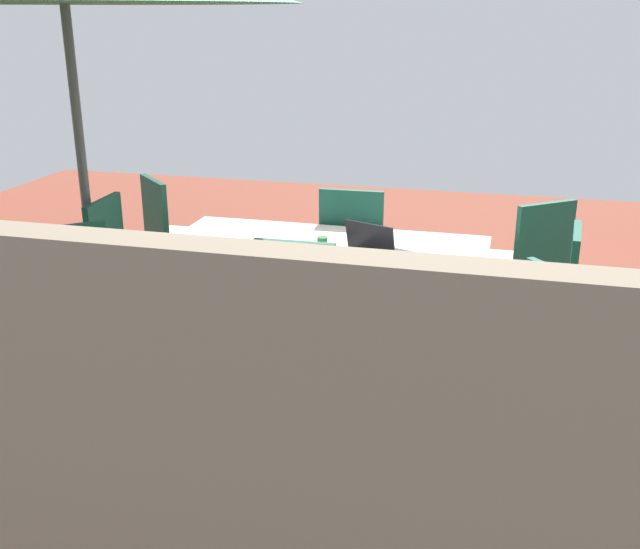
{
  "coord_description": "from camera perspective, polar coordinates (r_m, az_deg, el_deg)",
  "views": [
    {
      "loc": [
        -1.06,
        4.11,
        2.11
      ],
      "look_at": [
        0.0,
        0.0,
        0.6
      ],
      "focal_mm": 41.72,
      "sensor_mm": 36.0,
      "label": 1
    }
  ],
  "objects": [
    {
      "name": "dining_table",
      "position": [
        4.47,
        -0.0,
        1.23
      ],
      "size": [
        1.97,
        1.15,
        0.75
      ],
      "color": "silver",
      "rests_on": "ground_plane"
    },
    {
      "name": "chair_south",
      "position": [
        5.24,
        2.66,
        2.29
      ],
      "size": [
        0.46,
        0.47,
        0.98
      ],
      "rotation": [
        0.0,
        0.0,
        0.03
      ],
      "color": "beige",
      "rests_on": "ground_plane"
    },
    {
      "name": "chair_west",
      "position": [
        4.42,
        16.65,
        -1.87
      ],
      "size": [
        0.48,
        0.47,
        0.98
      ],
      "rotation": [
        0.0,
        0.0,
        1.49
      ],
      "color": "beige",
      "rests_on": "ground_plane"
    },
    {
      "name": "hedge_row",
      "position": [
        2.54,
        -13.99,
        -17.25
      ],
      "size": [
        6.3,
        0.64,
        1.21
      ],
      "primitive_type": "cube",
      "color": "#2D6633",
      "rests_on": "ground_plane"
    },
    {
      "name": "laptop",
      "position": [
        4.38,
        4.33,
        2.08
      ],
      "size": [
        0.39,
        0.34,
        0.21
      ],
      "rotation": [
        0.0,
        0.0,
        -0.37
      ],
      "color": "#2D2D33",
      "rests_on": "dining_table"
    },
    {
      "name": "chair_northwest",
      "position": [
        3.66,
        15.63,
        -6.37
      ],
      "size": [
        0.59,
        0.58,
        0.98
      ],
      "rotation": [
        0.0,
        0.0,
        2.27
      ],
      "color": "beige",
      "rests_on": "ground_plane"
    },
    {
      "name": "ground_plane",
      "position": [
        4.74,
        -0.0,
        -6.93
      ],
      "size": [
        10.0,
        10.0,
        0.02
      ],
      "primitive_type": "cube",
      "color": "brown"
    },
    {
      "name": "chair_southeast",
      "position": [
        5.6,
        -10.98,
        3.09
      ],
      "size": [
        0.59,
        0.59,
        0.98
      ],
      "rotation": [
        0.0,
        0.0,
        5.51
      ],
      "color": "beige",
      "rests_on": "ground_plane"
    },
    {
      "name": "cup",
      "position": [
        4.4,
        0.18,
        2.26
      ],
      "size": [
        0.06,
        0.06,
        0.1
      ],
      "primitive_type": "cylinder",
      "color": "#286B33",
      "rests_on": "dining_table"
    },
    {
      "name": "chair_east",
      "position": [
        4.98,
        -14.45,
        0.73
      ],
      "size": [
        0.47,
        0.46,
        0.98
      ],
      "rotation": [
        0.0,
        0.0,
        4.75
      ],
      "color": "beige",
      "rests_on": "ground_plane"
    },
    {
      "name": "chair_north",
      "position": [
        3.87,
        -2.49,
        -4.12
      ],
      "size": [
        0.46,
        0.47,
        0.98
      ],
      "rotation": [
        0.0,
        0.0,
        3.18
      ],
      "color": "beige",
      "rests_on": "ground_plane"
    },
    {
      "name": "chair_northeast",
      "position": [
        4.37,
        -18.05,
        -2.26
      ],
      "size": [
        0.59,
        0.59,
        0.98
      ],
      "rotation": [
        0.0,
        0.0,
        3.88
      ],
      "color": "beige",
      "rests_on": "ground_plane"
    },
    {
      "name": "chair_southwest",
      "position": [
        5.08,
        15.55,
        1.01
      ],
      "size": [
        0.58,
        0.58,
        0.98
      ],
      "rotation": [
        0.0,
        0.0,
        0.67
      ],
      "color": "beige",
      "rests_on": "ground_plane"
    }
  ]
}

